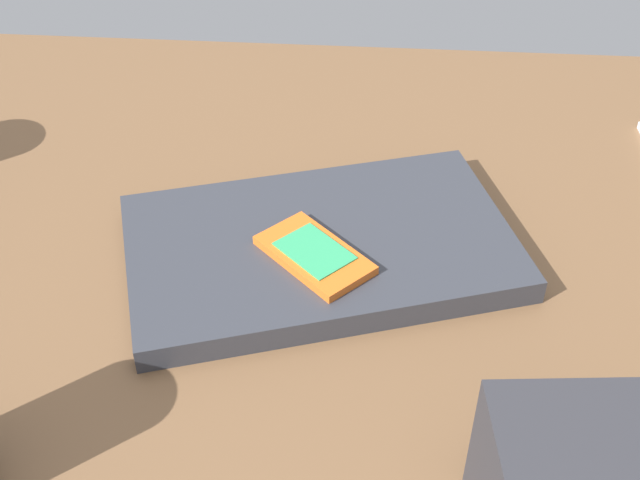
% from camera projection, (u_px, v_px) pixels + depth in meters
% --- Properties ---
extents(desk_surface, '(1.20, 0.80, 0.03)m').
position_uv_depth(desk_surface, '(348.00, 246.00, 0.79)').
color(desk_surface, brown).
rests_on(desk_surface, ground).
extents(laptop_closed, '(0.40, 0.31, 0.02)m').
position_uv_depth(laptop_closed, '(320.00, 247.00, 0.75)').
color(laptop_closed, '#33353D').
rests_on(laptop_closed, desk_surface).
extents(cell_phone_on_laptop, '(0.11, 0.11, 0.01)m').
position_uv_depth(cell_phone_on_laptop, '(314.00, 255.00, 0.72)').
color(cell_phone_on_laptop, orange).
rests_on(cell_phone_on_laptop, laptop_closed).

